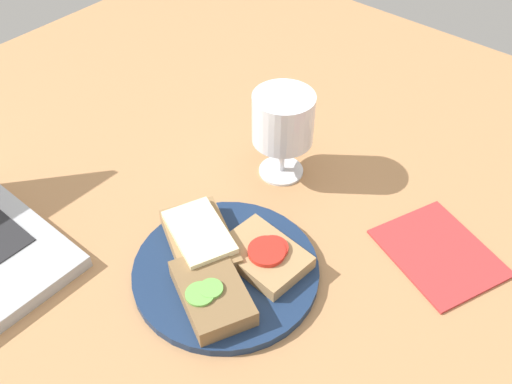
# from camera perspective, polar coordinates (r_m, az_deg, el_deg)

# --- Properties ---
(wooden_table) EXTENTS (1.40, 1.40, 0.03)m
(wooden_table) POSITION_cam_1_polar(r_m,az_deg,el_deg) (0.77, -2.17, -5.56)
(wooden_table) COLOR #B27F51
(wooden_table) RESTS_ON ground
(plate) EXTENTS (0.23, 0.23, 0.01)m
(plate) POSITION_cam_1_polar(r_m,az_deg,el_deg) (0.72, -3.02, -7.86)
(plate) COLOR navy
(plate) RESTS_ON wooden_table
(sandwich_with_tomato) EXTENTS (0.08, 0.11, 0.02)m
(sandwich_with_tomato) POSITION_cam_1_polar(r_m,az_deg,el_deg) (0.71, 0.85, -6.31)
(sandwich_with_tomato) COLOR #A88456
(sandwich_with_tomato) RESTS_ON plate
(sandwich_with_cheese) EXTENTS (0.12, 0.14, 0.03)m
(sandwich_with_cheese) POSITION_cam_1_polar(r_m,az_deg,el_deg) (0.73, -5.65, -4.64)
(sandwich_with_cheese) COLOR #937047
(sandwich_with_cheese) RESTS_ON plate
(sandwich_with_cucumber) EXTENTS (0.11, 0.13, 0.03)m
(sandwich_with_cucumber) POSITION_cam_1_polar(r_m,az_deg,el_deg) (0.68, -4.42, -10.00)
(sandwich_with_cucumber) COLOR brown
(sandwich_with_cucumber) RESTS_ON plate
(wine_glass) EXTENTS (0.09, 0.09, 0.14)m
(wine_glass) POSITION_cam_1_polar(r_m,az_deg,el_deg) (0.80, 2.72, 6.94)
(wine_glass) COLOR white
(wine_glass) RESTS_ON wooden_table
(napkin) EXTENTS (0.17, 0.18, 0.00)m
(napkin) POSITION_cam_1_polar(r_m,az_deg,el_deg) (0.78, 17.80, -5.81)
(napkin) COLOR #B23333
(napkin) RESTS_ON wooden_table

